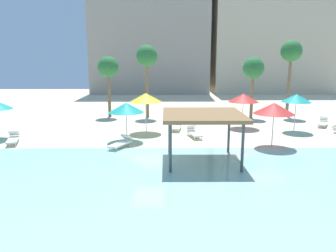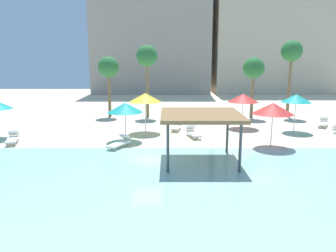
% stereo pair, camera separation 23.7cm
% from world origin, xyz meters
% --- Properties ---
extents(ground_plane, '(80.00, 80.00, 0.00)m').
position_xyz_m(ground_plane, '(0.00, 0.00, 0.00)').
color(ground_plane, beige).
extents(lagoon_water, '(44.00, 13.50, 0.04)m').
position_xyz_m(lagoon_water, '(0.00, -5.25, 0.02)').
color(lagoon_water, '#99D1C6').
rests_on(lagoon_water, ground).
extents(shade_pavilion, '(4.10, 4.10, 2.60)m').
position_xyz_m(shade_pavilion, '(2.53, -1.04, 2.43)').
color(shade_pavilion, '#42474C').
rests_on(shade_pavilion, ground).
extents(beach_umbrella_teal_2, '(2.14, 2.14, 2.79)m').
position_xyz_m(beach_umbrella_teal_2, '(10.17, 6.16, 2.49)').
color(beach_umbrella_teal_2, silver).
rests_on(beach_umbrella_teal_2, ground).
extents(beach_umbrella_teal_3, '(2.31, 2.31, 2.54)m').
position_xyz_m(beach_umbrella_teal_3, '(-1.94, 3.44, 2.22)').
color(beach_umbrella_teal_3, silver).
rests_on(beach_umbrella_teal_3, ground).
extents(beach_umbrella_red_4, '(2.44, 2.44, 2.74)m').
position_xyz_m(beach_umbrella_red_4, '(7.14, 1.88, 2.40)').
color(beach_umbrella_red_4, silver).
rests_on(beach_umbrella_red_4, ground).
extents(beach_umbrella_red_5, '(2.34, 2.34, 2.68)m').
position_xyz_m(beach_umbrella_red_5, '(6.63, 7.55, 2.35)').
color(beach_umbrella_red_5, silver).
rests_on(beach_umbrella_red_5, ground).
extents(beach_umbrella_yellow_6, '(2.32, 2.32, 2.90)m').
position_xyz_m(beach_umbrella_yellow_6, '(-0.81, 5.96, 2.58)').
color(beach_umbrella_yellow_6, silver).
rests_on(beach_umbrella_yellow_6, ground).
extents(lounge_chair_0, '(1.46, 1.94, 0.74)m').
position_xyz_m(lounge_chair_0, '(13.21, 8.06, 0.33)').
color(lounge_chair_0, white).
rests_on(lounge_chair_0, ground).
extents(lounge_chair_1, '(1.39, 1.96, 0.74)m').
position_xyz_m(lounge_chair_1, '(-2.07, 1.78, 0.33)').
color(lounge_chair_1, white).
rests_on(lounge_chair_1, ground).
extents(lounge_chair_2, '(1.03, 1.98, 0.74)m').
position_xyz_m(lounge_chair_2, '(2.57, 4.52, 0.33)').
color(lounge_chair_2, white).
rests_on(lounge_chair_2, ground).
extents(lounge_chair_4, '(0.86, 1.96, 0.74)m').
position_xyz_m(lounge_chair_4, '(1.46, 6.77, 0.33)').
color(lounge_chair_4, white).
rests_on(lounge_chair_4, ground).
extents(lounge_chair_5, '(1.12, 1.99, 0.74)m').
position_xyz_m(lounge_chair_5, '(-9.16, 2.86, 0.33)').
color(lounge_chair_5, white).
rests_on(lounge_chair_5, ground).
extents(palm_tree_0, '(1.90, 1.90, 5.44)m').
position_xyz_m(palm_tree_0, '(8.43, 11.90, 4.38)').
color(palm_tree_0, brown).
rests_on(palm_tree_0, ground).
extents(palm_tree_1, '(1.90, 1.90, 6.51)m').
position_xyz_m(palm_tree_1, '(-1.04, 12.29, 5.39)').
color(palm_tree_1, brown).
rests_on(palm_tree_1, ground).
extents(palm_tree_2, '(1.90, 1.90, 6.93)m').
position_xyz_m(palm_tree_2, '(11.94, 12.53, 5.79)').
color(palm_tree_2, brown).
rests_on(palm_tree_2, ground).
extents(palm_tree_3, '(1.90, 1.90, 5.52)m').
position_xyz_m(palm_tree_3, '(-4.57, 12.56, 4.45)').
color(palm_tree_3, brown).
rests_on(palm_tree_3, ground).
extents(hotel_block_0, '(17.76, 10.57, 21.13)m').
position_xyz_m(hotel_block_0, '(-1.73, 36.02, 10.57)').
color(hotel_block_0, '#9E9384').
rests_on(hotel_block_0, ground).
extents(hotel_block_1, '(18.30, 8.80, 18.75)m').
position_xyz_m(hotel_block_1, '(17.22, 35.52, 9.38)').
color(hotel_block_1, beige).
rests_on(hotel_block_1, ground).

